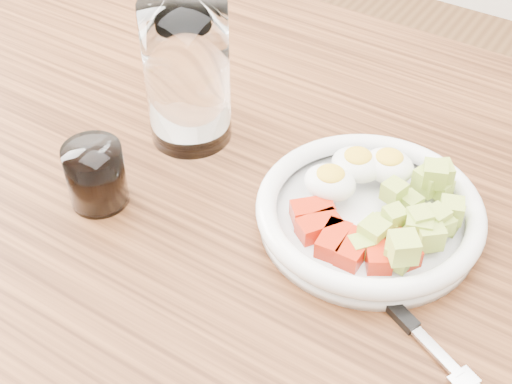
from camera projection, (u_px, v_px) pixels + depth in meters
dining_table at (259, 285)px, 0.80m from camera, size 1.50×0.90×0.77m
bowl at (372, 210)px, 0.72m from camera, size 0.23×0.23×0.06m
fork at (399, 313)px, 0.64m from camera, size 0.19×0.10×0.01m
water_glass at (187, 74)px, 0.78m from camera, size 0.09×0.09×0.17m
coffee_glass at (96, 176)px, 0.74m from camera, size 0.06×0.06×0.07m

